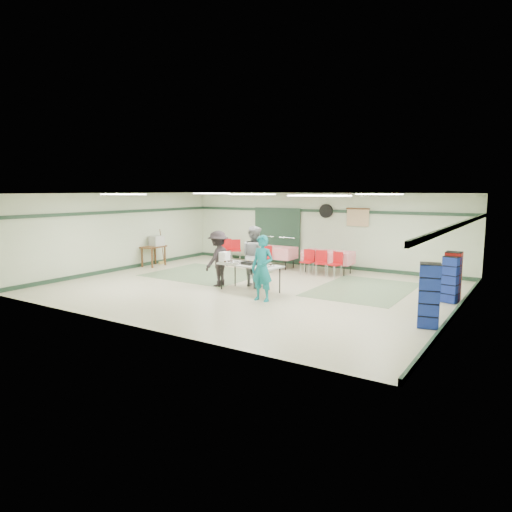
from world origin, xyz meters
The scene contains 42 objects.
floor centered at (0.00, 0.00, 0.00)m, with size 11.00×11.00×0.00m, color beige.
ceiling centered at (0.00, 0.00, 2.70)m, with size 11.00×11.00×0.00m, color silver.
wall_back centered at (0.00, 4.50, 1.35)m, with size 11.00×11.00×0.00m, color beige.
wall_front centered at (0.00, -4.50, 1.35)m, with size 11.00×11.00×0.00m, color beige.
wall_left centered at (-5.50, 0.00, 1.35)m, with size 9.00×9.00×0.00m, color beige.
wall_right centered at (5.50, 0.00, 1.35)m, with size 9.00×9.00×0.00m, color beige.
trim_back centered at (0.00, 4.47, 2.05)m, with size 11.00×0.06×0.10m, color #1E3828.
baseboard_back centered at (0.00, 4.47, 0.06)m, with size 11.00×0.06×0.12m, color #1E3828.
trim_left centered at (-5.47, 0.00, 2.05)m, with size 9.00×0.06×0.10m, color #1E3828.
baseboard_left centered at (-5.47, 0.00, 0.06)m, with size 9.00×0.06×0.12m, color #1E3828.
trim_right centered at (5.47, 0.00, 2.05)m, with size 9.00×0.06×0.10m, color #1E3828.
baseboard_right centered at (5.47, 0.00, 0.06)m, with size 9.00×0.06×0.12m, color #1E3828.
green_patch_a centered at (-2.50, 1.00, 0.00)m, with size 3.50×3.00×0.01m, color gray.
green_patch_b centered at (2.80, 1.50, 0.00)m, with size 2.50×3.50×0.01m, color gray.
double_door_left centered at (-2.20, 4.44, 1.05)m, with size 0.90×0.06×2.10m, color gray.
double_door_right centered at (-1.25, 4.44, 1.05)m, with size 0.90×0.06×2.10m, color gray.
door_frame centered at (-1.73, 4.42, 1.05)m, with size 2.00×0.03×2.15m, color #1E3828.
wall_fan centered at (0.30, 4.44, 2.05)m, with size 0.50×0.50×0.10m, color black.
scroll_banner centered at (1.50, 4.44, 1.85)m, with size 0.80×0.02×0.60m, color #DAB988.
serving_table centered at (0.22, -0.44, 0.72)m, with size 1.91×0.91×0.76m.
sheet_tray_right centered at (0.70, -0.54, 0.77)m, with size 0.52×0.40×0.02m, color silver.
sheet_tray_mid centered at (0.16, -0.30, 0.77)m, with size 0.55×0.41×0.02m, color silver.
sheet_tray_left centered at (-0.31, -0.54, 0.77)m, with size 0.57×0.43×0.02m, color silver.
baking_pan centered at (0.26, -0.48, 0.80)m, with size 0.46×0.29×0.08m, color black.
foam_box_stack centered at (-0.66, -0.44, 0.90)m, with size 0.25×0.23×0.28m, color white.
volunteer_teal centered at (1.09, -1.19, 0.84)m, with size 0.61×0.40×1.68m, color #12747F.
volunteer_grey centered at (-0.04, 0.21, 0.89)m, with size 0.87×0.67×1.78m, color gray.
volunteer_dark centered at (-0.96, -0.34, 0.81)m, with size 1.05×0.61×1.63m, color black.
dining_table_a centered at (0.89, 3.36, 0.57)m, with size 1.69×0.76×0.77m.
dining_table_b centered at (-1.31, 3.36, 0.57)m, with size 1.75×0.79×0.77m.
chair_a centered at (0.90, 2.79, 0.51)m, with size 0.51×0.51×0.83m.
chair_b centered at (0.42, 2.79, 0.51)m, with size 0.39×0.39×0.83m.
chair_c centered at (1.42, 2.79, 0.51)m, with size 0.48×0.48×0.83m.
chair_d centered at (-1.23, 2.79, 0.52)m, with size 0.50×0.50×0.85m.
chair_loose_a centered at (-3.27, 3.83, 0.52)m, with size 0.56×0.56×0.85m.
chair_loose_b centered at (-3.64, 3.65, 0.54)m, with size 0.48×0.48×0.89m.
crate_stack_blue_a centered at (5.15, 1.22, 0.59)m, with size 0.36×0.36×1.17m, color #193998.
crate_stack_red centered at (5.15, 1.44, 0.63)m, with size 0.39×0.39×1.26m, color #A31010.
crate_stack_blue_b centered at (5.15, -1.27, 0.66)m, with size 0.41×0.41×1.33m, color #193998.
printer_table centered at (-5.15, 1.21, 0.64)m, with size 0.67×0.96×0.74m.
office_printer centered at (-5.15, 1.38, 0.93)m, with size 0.46×0.40×0.37m, color #A9AAA5.
broom centered at (-5.23, 1.74, 0.68)m, with size 0.03×0.03×1.32m, color brown.
Camera 1 is at (7.08, -10.83, 2.79)m, focal length 32.00 mm.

